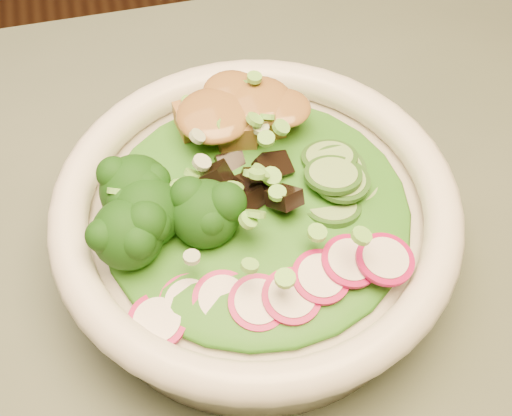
{
  "coord_description": "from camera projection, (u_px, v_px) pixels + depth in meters",
  "views": [
    {
      "loc": [
        0.04,
        -0.17,
        1.19
      ],
      "look_at": [
        0.1,
        0.1,
        0.81
      ],
      "focal_mm": 50.0,
      "sensor_mm": 36.0,
      "label": 1
    }
  ],
  "objects": [
    {
      "name": "lettuce_bed",
      "position": [
        256.0,
        207.0,
        0.47
      ],
      "size": [
        0.21,
        0.21,
        0.02
      ],
      "primitive_type": "ellipsoid",
      "color": "#256014",
      "rests_on": "salad_bowl"
    },
    {
      "name": "salad_bowl",
      "position": [
        256.0,
        225.0,
        0.49
      ],
      "size": [
        0.27,
        0.27,
        0.07
      ],
      "rotation": [
        0.0,
        0.0,
        -0.05
      ],
      "color": "silver",
      "rests_on": "dining_table"
    },
    {
      "name": "broccoli_florets",
      "position": [
        160.0,
        215.0,
        0.45
      ],
      "size": [
        0.09,
        0.08,
        0.04
      ],
      "primitive_type": null,
      "rotation": [
        0.0,
        0.0,
        -0.05
      ],
      "color": "black",
      "rests_on": "salad_bowl"
    },
    {
      "name": "cucumber_slices",
      "position": [
        353.0,
        177.0,
        0.47
      ],
      "size": [
        0.08,
        0.08,
        0.04
      ],
      "primitive_type": null,
      "rotation": [
        0.0,
        0.0,
        -0.05
      ],
      "color": "#97C16B",
      "rests_on": "salad_bowl"
    },
    {
      "name": "mushroom_heap",
      "position": [
        251.0,
        180.0,
        0.47
      ],
      "size": [
        0.08,
        0.08,
        0.04
      ],
      "primitive_type": null,
      "rotation": [
        0.0,
        0.0,
        -0.05
      ],
      "color": "black",
      "rests_on": "salad_bowl"
    },
    {
      "name": "radish_slices",
      "position": [
        289.0,
        289.0,
        0.43
      ],
      "size": [
        0.11,
        0.05,
        0.02
      ],
      "primitive_type": null,
      "rotation": [
        0.0,
        0.0,
        -0.05
      ],
      "color": "#A10C47",
      "rests_on": "salad_bowl"
    },
    {
      "name": "peanut_sauce",
      "position": [
        235.0,
        112.0,
        0.49
      ],
      "size": [
        0.07,
        0.06,
        0.02
      ],
      "primitive_type": "ellipsoid",
      "color": "brown",
      "rests_on": "tofu_cubes"
    },
    {
      "name": "tofu_cubes",
      "position": [
        235.0,
        125.0,
        0.5
      ],
      "size": [
        0.09,
        0.07,
        0.04
      ],
      "primitive_type": null,
      "rotation": [
        0.0,
        0.0,
        -0.05
      ],
      "color": "olive",
      "rests_on": "salad_bowl"
    },
    {
      "name": "scallion_garnish",
      "position": [
        256.0,
        185.0,
        0.45
      ],
      "size": [
        0.2,
        0.2,
        0.02
      ],
      "primitive_type": null,
      "color": "#6BBC42",
      "rests_on": "salad_bowl"
    }
  ]
}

